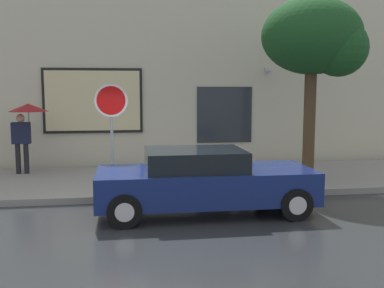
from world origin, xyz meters
TOP-DOWN VIEW (x-y plane):
  - ground_plane at (0.00, 0.00)m, footprint 60.00×60.00m
  - sidewalk at (0.00, 3.00)m, footprint 20.00×4.00m
  - building_facade at (-0.00, 5.50)m, footprint 20.00×0.67m
  - parked_car at (1.31, -0.07)m, footprint 4.38×1.81m
  - fire_hydrant at (2.53, 2.17)m, footprint 0.30×0.44m
  - pedestrian_with_umbrella at (-3.00, 4.15)m, footprint 1.09×1.09m
  - street_tree at (4.61, 2.10)m, footprint 2.60×2.21m
  - stop_sign at (-0.57, 1.60)m, footprint 0.76×0.10m

SIDE VIEW (x-z plane):
  - ground_plane at x=0.00m, z-range 0.00..0.00m
  - sidewalk at x=0.00m, z-range 0.00..0.15m
  - fire_hydrant at x=2.53m, z-range 0.14..0.86m
  - parked_car at x=1.31m, z-range 0.00..1.32m
  - pedestrian_with_umbrella at x=-3.00m, z-range 0.76..2.74m
  - stop_sign at x=-0.57m, z-range 0.67..3.17m
  - building_facade at x=0.00m, z-range -0.02..6.98m
  - street_tree at x=4.61m, z-range 1.42..6.12m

